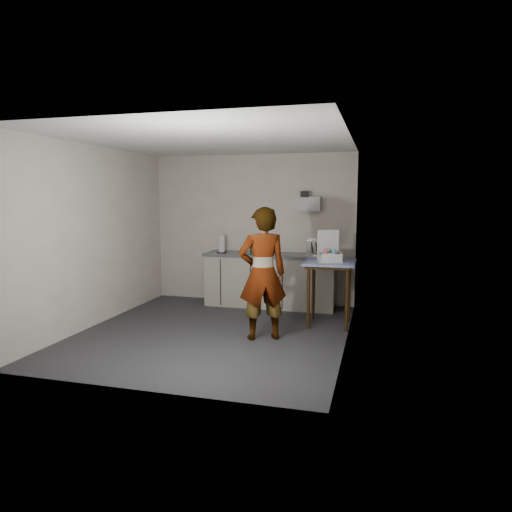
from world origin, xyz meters
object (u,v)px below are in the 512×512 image
(side_table, at_px, (330,270))
(bakery_box, at_px, (329,255))
(paper_towel, at_px, (222,244))
(soap_bottle, at_px, (258,244))
(dish_rack, at_px, (317,252))
(soda_can, at_px, (269,249))
(dark_bottle, at_px, (252,245))
(standing_man, at_px, (263,274))
(kitchen_counter, at_px, (270,282))

(side_table, xyz_separation_m, bakery_box, (-0.01, -0.01, 0.22))
(side_table, relative_size, paper_towel, 2.99)
(side_table, bearing_deg, soap_bottle, 145.67)
(dish_rack, bearing_deg, soap_bottle, -176.42)
(soda_can, relative_size, paper_towel, 0.43)
(dark_bottle, distance_m, bakery_box, 1.72)
(soap_bottle, xyz_separation_m, bakery_box, (1.29, -0.88, -0.04))
(side_table, relative_size, standing_man, 0.54)
(kitchen_counter, bearing_deg, soda_can, 121.78)
(side_table, distance_m, bakery_box, 0.22)
(standing_man, relative_size, dish_rack, 4.70)
(dark_bottle, xyz_separation_m, bakery_box, (1.42, -0.97, 0.00))
(standing_man, relative_size, soda_can, 12.75)
(side_table, bearing_deg, standing_man, -132.30)
(kitchen_counter, bearing_deg, paper_towel, -173.37)
(bakery_box, bearing_deg, kitchen_counter, 123.37)
(standing_man, height_order, paper_towel, standing_man)
(soda_can, distance_m, dish_rack, 0.82)
(soap_bottle, height_order, paper_towel, soap_bottle)
(kitchen_counter, height_order, paper_towel, paper_towel)
(paper_towel, distance_m, dish_rack, 1.63)
(standing_man, bearing_deg, paper_towel, -81.51)
(side_table, relative_size, soda_can, 6.90)
(soap_bottle, relative_size, dish_rack, 0.91)
(side_table, xyz_separation_m, dish_rack, (-0.31, 0.93, 0.15))
(soap_bottle, bearing_deg, bakery_box, -34.20)
(soda_can, bearing_deg, side_table, -40.82)
(dark_bottle, bearing_deg, bakery_box, -34.31)
(side_table, xyz_separation_m, soda_can, (-1.14, 0.98, 0.16))
(soap_bottle, distance_m, dark_bottle, 0.16)
(dark_bottle, bearing_deg, side_table, -33.83)
(side_table, distance_m, soap_bottle, 1.59)
(soap_bottle, bearing_deg, side_table, -33.67)
(soda_can, xyz_separation_m, dish_rack, (0.82, -0.05, -0.01))
(side_table, height_order, soap_bottle, soap_bottle)
(paper_towel, height_order, bakery_box, bakery_box)
(dish_rack, bearing_deg, paper_towel, -176.33)
(soap_bottle, height_order, soda_can, soap_bottle)
(standing_man, xyz_separation_m, bakery_box, (0.77, 0.86, 0.17))
(soda_can, height_order, dark_bottle, dark_bottle)
(dish_rack, xyz_separation_m, bakery_box, (0.31, -0.94, 0.07))
(soda_can, xyz_separation_m, bakery_box, (1.13, -0.99, 0.06))
(standing_man, bearing_deg, soda_can, -104.93)
(standing_man, xyz_separation_m, soap_bottle, (-0.52, 1.74, 0.21))
(standing_man, xyz_separation_m, paper_towel, (-1.16, 1.70, 0.19))
(kitchen_counter, relative_size, soap_bottle, 6.66)
(standing_man, bearing_deg, bakery_box, -157.49)
(dark_bottle, bearing_deg, paper_towel, -165.18)
(side_table, relative_size, bakery_box, 2.12)
(standing_man, height_order, dish_rack, standing_man)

